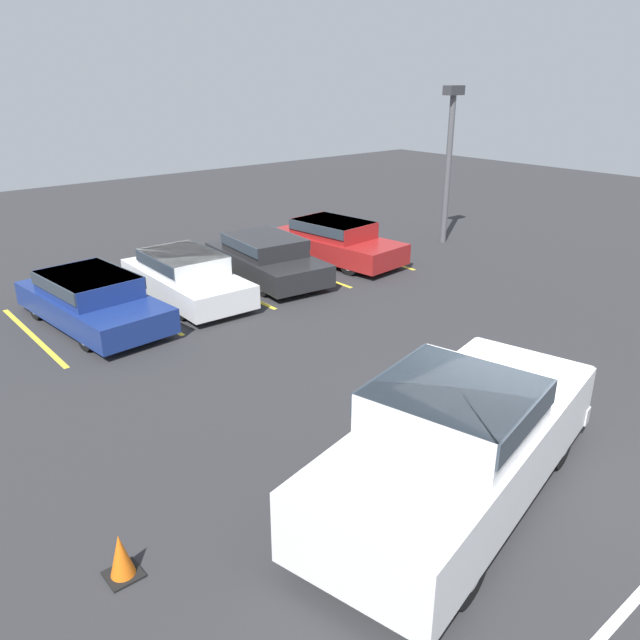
# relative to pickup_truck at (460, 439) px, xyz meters

# --- Properties ---
(ground_plane) EXTENTS (60.00, 60.00, 0.00)m
(ground_plane) POSITION_rel_pickup_truck_xyz_m (1.26, 0.05, -0.91)
(ground_plane) COLOR #2D2D30
(stall_stripe_a) EXTENTS (0.12, 4.35, 0.01)m
(stall_stripe_a) POSITION_rel_pickup_truck_xyz_m (-2.73, 9.79, -0.91)
(stall_stripe_a) COLOR yellow
(stall_stripe_a) RESTS_ON ground_plane
(stall_stripe_b) EXTENTS (0.12, 4.35, 0.01)m
(stall_stripe_b) POSITION_rel_pickup_truck_xyz_m (-0.12, 9.79, -0.91)
(stall_stripe_b) COLOR yellow
(stall_stripe_b) RESTS_ON ground_plane
(stall_stripe_c) EXTENTS (0.12, 4.35, 0.01)m
(stall_stripe_c) POSITION_rel_pickup_truck_xyz_m (2.49, 9.79, -0.91)
(stall_stripe_c) COLOR yellow
(stall_stripe_c) RESTS_ON ground_plane
(stall_stripe_d) EXTENTS (0.12, 4.35, 0.01)m
(stall_stripe_d) POSITION_rel_pickup_truck_xyz_m (5.10, 9.79, -0.91)
(stall_stripe_d) COLOR yellow
(stall_stripe_d) RESTS_ON ground_plane
(stall_stripe_e) EXTENTS (0.12, 4.35, 0.01)m
(stall_stripe_e) POSITION_rel_pickup_truck_xyz_m (7.71, 9.79, -0.91)
(stall_stripe_e) COLOR yellow
(stall_stripe_e) RESTS_ON ground_plane
(aisle_stripe_foreground) EXTENTS (6.60, 0.12, 0.01)m
(aisle_stripe_foreground) POSITION_rel_pickup_truck_xyz_m (-0.02, -2.51, -0.91)
(aisle_stripe_foreground) COLOR white
(aisle_stripe_foreground) RESTS_ON ground_plane
(pickup_truck) EXTENTS (5.79, 3.22, 1.83)m
(pickup_truck) POSITION_rel_pickup_truck_xyz_m (0.00, 0.00, 0.00)
(pickup_truck) COLOR white
(pickup_truck) RESTS_ON ground_plane
(parked_sedan_a) EXTENTS (2.21, 4.62, 1.22)m
(parked_sedan_a) POSITION_rel_pickup_truck_xyz_m (-1.36, 9.61, -0.26)
(parked_sedan_a) COLOR navy
(parked_sedan_a) RESTS_ON ground_plane
(parked_sedan_b) EXTENTS (1.90, 4.36, 1.23)m
(parked_sedan_b) POSITION_rel_pickup_truck_xyz_m (1.18, 9.76, -0.26)
(parked_sedan_b) COLOR silver
(parked_sedan_b) RESTS_ON ground_plane
(parked_sedan_c) EXTENTS (2.27, 4.41, 1.24)m
(parked_sedan_c) POSITION_rel_pickup_truck_xyz_m (3.80, 9.82, -0.25)
(parked_sedan_c) COLOR #232326
(parked_sedan_c) RESTS_ON ground_plane
(parked_sedan_d) EXTENTS (2.23, 4.66, 1.28)m
(parked_sedan_d) POSITION_rel_pickup_truck_xyz_m (6.52, 9.94, -0.23)
(parked_sedan_d) COLOR maroon
(parked_sedan_d) RESTS_ON ground_plane
(light_post) EXTENTS (0.70, 0.36, 5.17)m
(light_post) POSITION_rel_pickup_truck_xyz_m (11.00, 9.24, 2.25)
(light_post) COLOR #515156
(light_post) RESTS_ON ground_plane
(traffic_cone) EXTENTS (0.40, 0.40, 0.59)m
(traffic_cone) POSITION_rel_pickup_truck_xyz_m (-4.21, 1.57, -0.64)
(traffic_cone) COLOR black
(traffic_cone) RESTS_ON ground_plane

